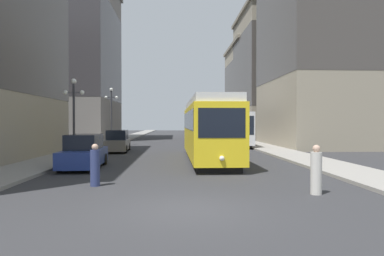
{
  "coord_description": "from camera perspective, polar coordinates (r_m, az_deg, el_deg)",
  "views": [
    {
      "loc": [
        -0.37,
        -9.9,
        2.46
      ],
      "look_at": [
        0.51,
        9.47,
        2.16
      ],
      "focal_mm": 32.84,
      "sensor_mm": 36.0,
      "label": 1
    }
  ],
  "objects": [
    {
      "name": "parked_car_left_mid",
      "position": [
        19.83,
        -17.12,
        -3.82
      ],
      "size": [
        2.01,
        4.81,
        1.82
      ],
      "rotation": [
        0.0,
        0.0,
        0.03
      ],
      "color": "black",
      "rests_on": "ground"
    },
    {
      "name": "pedestrian_crossing_near",
      "position": [
        14.14,
        -15.47,
        -6.03
      ],
      "size": [
        0.37,
        0.37,
        1.64
      ],
      "rotation": [
        0.0,
        0.0,
        1.34
      ],
      "color": "navy",
      "rests_on": "ground"
    },
    {
      "name": "parked_car_left_near",
      "position": [
        30.3,
        -12.03,
        -2.18
      ],
      "size": [
        2.08,
        5.08,
        1.82
      ],
      "rotation": [
        0.0,
        0.0,
        0.05
      ],
      "color": "black",
      "rests_on": "ground"
    },
    {
      "name": "building_right_corner",
      "position": [
        40.96,
        20.99,
        17.75
      ],
      "size": [
        11.88,
        15.17,
        27.88
      ],
      "color": "gray",
      "rests_on": "ground"
    },
    {
      "name": "transit_bus",
      "position": [
        37.55,
        6.57,
        0.11
      ],
      "size": [
        2.85,
        11.75,
        3.45
      ],
      "rotation": [
        0.0,
        0.0,
        -0.02
      ],
      "color": "black",
      "rests_on": "ground"
    },
    {
      "name": "ground_plane",
      "position": [
        10.21,
        -0.45,
        -13.06
      ],
      "size": [
        200.0,
        200.0,
        0.0
      ],
      "primitive_type": "plane",
      "color": "#303033"
    },
    {
      "name": "pedestrian_crossing_far",
      "position": [
        12.81,
        19.52,
        -6.65
      ],
      "size": [
        0.38,
        0.38,
        1.7
      ],
      "rotation": [
        0.0,
        0.0,
        2.55
      ],
      "color": "beige",
      "rests_on": "ground"
    },
    {
      "name": "streetcar",
      "position": [
        22.77,
        2.59,
        -0.01
      ],
      "size": [
        2.75,
        13.18,
        3.89
      ],
      "rotation": [
        0.0,
        0.0,
        0.01
      ],
      "color": "black",
      "rests_on": "ground"
    },
    {
      "name": "building_right_far",
      "position": [
        56.78,
        15.65,
        8.39
      ],
      "size": [
        15.83,
        15.74,
        19.26
      ],
      "color": "gray",
      "rests_on": "ground"
    },
    {
      "name": "building_right_midblock",
      "position": [
        65.79,
        12.17,
        6.06
      ],
      "size": [
        14.0,
        16.82,
        16.37
      ],
      "color": "gray",
      "rests_on": "ground"
    },
    {
      "name": "building_left_corner",
      "position": [
        54.91,
        -20.29,
        10.72
      ],
      "size": [
        14.95,
        16.92,
        23.09
      ],
      "color": "slate",
      "rests_on": "ground"
    },
    {
      "name": "lamp_post_left_near",
      "position": [
        24.87,
        -18.65,
        3.52
      ],
      "size": [
        1.41,
        0.36,
        5.26
      ],
      "color": "#333338",
      "rests_on": "sidewalk_left"
    },
    {
      "name": "sidewalk_right",
      "position": [
        50.67,
        7.07,
        -1.81
      ],
      "size": [
        2.96,
        120.0,
        0.15
      ],
      "primitive_type": "cube",
      "color": "gray",
      "rests_on": "ground"
    },
    {
      "name": "sidewalk_left",
      "position": [
        50.56,
        -11.4,
        -1.82
      ],
      "size": [
        2.96,
        120.0,
        0.15
      ],
      "primitive_type": "cube",
      "color": "gray",
      "rests_on": "ground"
    },
    {
      "name": "lamp_post_left_far",
      "position": [
        38.21,
        -12.96,
        3.26
      ],
      "size": [
        1.41,
        0.36,
        5.99
      ],
      "color": "#333338",
      "rests_on": "sidewalk_left"
    }
  ]
}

